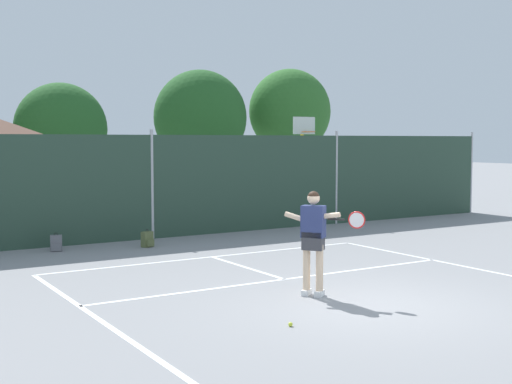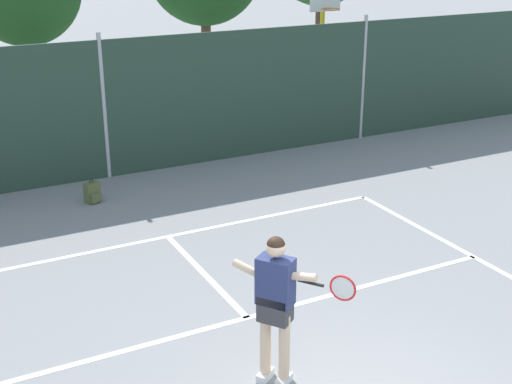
# 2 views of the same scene
# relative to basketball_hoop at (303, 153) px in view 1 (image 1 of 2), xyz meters

# --- Properties ---
(ground_plane) EXTENTS (120.00, 120.00, 0.00)m
(ground_plane) POSITION_rel_basketball_hoop_xyz_m (-6.46, -10.79, -2.31)
(ground_plane) COLOR gray
(court_markings) EXTENTS (8.30, 11.10, 0.01)m
(court_markings) POSITION_rel_basketball_hoop_xyz_m (-6.46, -10.14, -2.31)
(court_markings) COLOR white
(court_markings) RESTS_ON ground
(chainlink_fence) EXTENTS (26.09, 0.09, 3.04)m
(chainlink_fence) POSITION_rel_basketball_hoop_xyz_m (-6.46, -1.79, -0.86)
(chainlink_fence) COLOR #284233
(chainlink_fence) RESTS_ON ground
(basketball_hoop) EXTENTS (0.90, 0.67, 3.55)m
(basketball_hoop) POSITION_rel_basketball_hoop_xyz_m (0.00, 0.00, 0.00)
(basketball_hoop) COLOR yellow
(basketball_hoop) RESTS_ON ground
(treeline_backdrop) EXTENTS (26.23, 3.86, 6.22)m
(treeline_backdrop) POSITION_rel_basketball_hoop_xyz_m (-4.60, 8.28, 1.33)
(treeline_backdrop) COLOR brown
(treeline_backdrop) RESTS_ON ground
(tennis_player) EXTENTS (0.96, 1.14, 1.85)m
(tennis_player) POSITION_rel_basketball_hoop_xyz_m (-6.81, -9.74, -1.20)
(tennis_player) COLOR silver
(tennis_player) RESTS_ON ground
(tennis_ball) EXTENTS (0.07, 0.07, 0.07)m
(tennis_ball) POSITION_rel_basketball_hoop_xyz_m (-8.29, -11.16, -2.28)
(tennis_ball) COLOR #CCE033
(tennis_ball) RESTS_ON ground
(backpack_grey) EXTENTS (0.32, 0.30, 0.46)m
(backpack_grey) POSITION_rel_basketball_hoop_xyz_m (-9.34, -2.53, -2.12)
(backpack_grey) COLOR slate
(backpack_grey) RESTS_ON ground
(backpack_olive) EXTENTS (0.32, 0.31, 0.46)m
(backpack_olive) POSITION_rel_basketball_hoop_xyz_m (-7.16, -3.10, -2.12)
(backpack_olive) COLOR #566038
(backpack_olive) RESTS_ON ground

